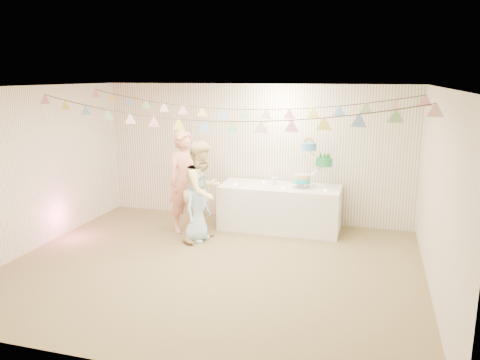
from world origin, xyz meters
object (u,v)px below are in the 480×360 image
(person_adult_b, at_px, (203,191))
(person_child, at_px, (197,206))
(person_adult_a, at_px, (186,182))
(table, at_px, (280,207))
(cake_stand, at_px, (312,167))

(person_adult_b, relative_size, person_child, 1.39)
(person_adult_a, bearing_deg, table, -27.28)
(cake_stand, xyz_separation_m, person_child, (-1.77, -1.05, -0.55))
(table, relative_size, person_child, 1.77)
(table, bearing_deg, cake_stand, 5.19)
(table, xyz_separation_m, person_adult_b, (-1.14, -0.93, 0.45))
(cake_stand, distance_m, person_adult_a, 2.24)
(cake_stand, relative_size, person_child, 0.68)
(person_child, bearing_deg, table, -40.21)
(person_child, bearing_deg, person_adult_b, -39.13)
(person_adult_a, bearing_deg, cake_stand, -31.05)
(person_adult_b, bearing_deg, cake_stand, -40.80)
(table, distance_m, person_adult_b, 1.53)
(person_adult_b, bearing_deg, table, -31.70)
(person_adult_a, distance_m, person_child, 0.62)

